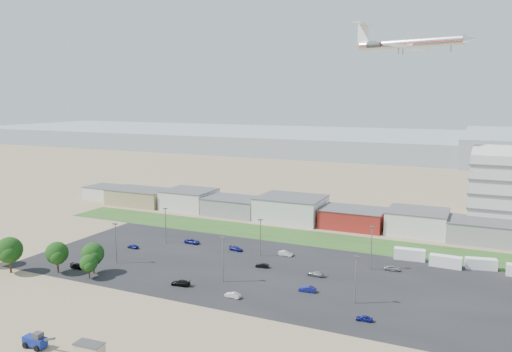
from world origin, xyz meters
The scene contains 33 objects.
ground centered at (0.00, 0.00, 0.00)m, with size 700.00×700.00×0.00m, color #857155.
parking_lot centered at (5.00, 20.00, 0.01)m, with size 120.00×50.00×0.01m, color black.
grass_strip centered at (0.00, 52.00, 0.01)m, with size 160.00×16.00×0.02m, color #29481B.
hills_backdrop centered at (40.00, 315.00, 4.50)m, with size 700.00×200.00×9.00m, color gray, non-canonical shape.
building_row centered at (-17.00, 71.00, 4.00)m, with size 170.00×20.00×8.00m, color silver, non-canonical shape.
portable_shed centered at (-3.07, -30.00, 1.23)m, with size 4.87×2.53×2.45m, color #BCAE8E, non-canonical shape.
telehandler centered at (-13.80, -31.35, 1.42)m, with size 6.80×2.27×2.83m, color navy, non-canonical shape.
box_trailer_a centered at (37.55, 43.40, 1.47)m, with size 7.86×2.46×2.95m, color silver, non-canonical shape.
box_trailer_b centered at (46.58, 41.24, 1.44)m, with size 7.70×2.41×2.89m, color silver, non-canonical shape.
box_trailer_c centered at (54.66, 43.26, 1.37)m, with size 7.29×2.28×2.73m, color silver, non-canonical shape.
tree_left centered at (-49.09, -7.15, 5.03)m, with size 6.70×6.70×10.05m, color black, non-canonical shape.
tree_mid centered at (-38.70, -2.33, 4.35)m, with size 5.80×5.80×8.70m, color black, non-canonical shape.
tree_right centered at (-30.50, 0.96, 4.30)m, with size 5.74×5.74×8.61m, color black, non-canonical shape.
tree_near centered at (-28.98, -2.18, 3.27)m, with size 4.36×4.36×6.53m, color black, non-canonical shape.
lightpole_front_l centered at (-30.47, 9.19, 5.24)m, with size 1.23×0.51×10.48m, color slate, non-canonical shape.
lightpole_front_m centered at (0.68, 8.95, 5.30)m, with size 1.25×0.52×10.60m, color slate, non-canonical shape.
lightpole_front_r centered at (31.23, 9.53, 5.07)m, with size 1.19×0.50×10.13m, color slate, non-canonical shape.
lightpole_back_l centered at (-29.41, 29.63, 5.18)m, with size 1.22×0.51×10.35m, color slate, non-canonical shape.
lightpole_back_m centered at (0.70, 29.96, 5.04)m, with size 1.19×0.49×10.09m, color slate, non-canonical shape.
lightpole_back_r centered at (29.87, 31.65, 5.45)m, with size 1.28×0.53×10.91m, color slate, non-canonical shape.
airliner centered at (26.41, 105.45, 61.70)m, with size 46.64×31.80×13.78m, color silver, non-canonical shape.
parked_car_1 centered at (20.29, 11.41, 0.63)m, with size 1.33×3.83×1.26m, color navy.
parked_car_2 centered at (34.80, 2.14, 0.54)m, with size 1.28×3.19×1.09m, color navy.
parked_car_3 centered at (-6.94, 2.90, 0.65)m, with size 1.82×4.47×1.30m, color black.
parked_car_5 centered at (-34.81, 21.25, 0.58)m, with size 1.37×3.41×1.16m, color navy.
parked_car_6 centered at (-7.33, 31.36, 0.59)m, with size 1.65×4.06×1.18m, color navy.
parked_car_7 centered at (4.93, 21.68, 0.56)m, with size 1.18×3.38×1.11m, color black.
parked_car_8 centered at (34.87, 32.91, 0.65)m, with size 1.53×3.79×1.29m, color #A5A5AA.
parked_car_9 centered at (-22.03, 32.18, 0.64)m, with size 2.13×4.63×1.29m, color navy.
parked_car_10 centered at (-36.59, 2.03, 0.60)m, with size 1.67×4.10×1.19m, color black.
parked_car_11 centered at (6.75, 32.94, 0.66)m, with size 1.39×4.00×1.32m, color silver.
parked_car_12 centered at (18.86, 21.46, 0.59)m, with size 1.66×4.09×1.19m, color #A5A5AA.
parked_car_13 centered at (6.92, 1.67, 0.59)m, with size 1.24×3.56×1.17m, color silver.
Camera 1 is at (53.32, -87.71, 41.95)m, focal length 35.00 mm.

